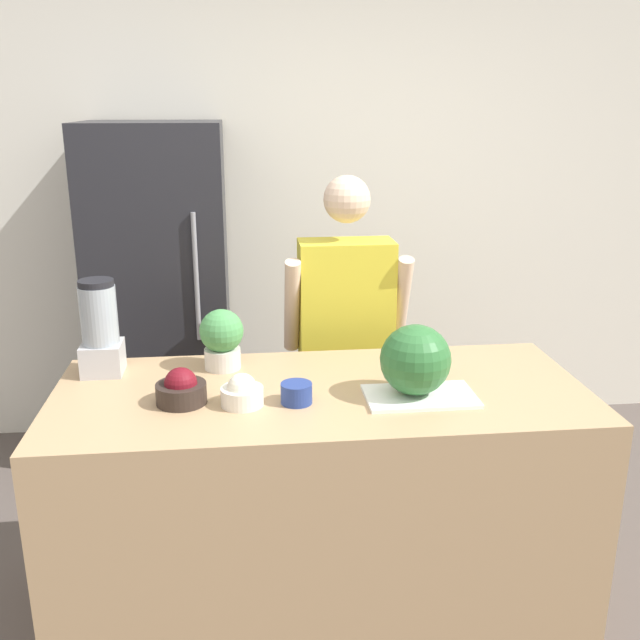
{
  "coord_description": "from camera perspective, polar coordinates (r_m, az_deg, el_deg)",
  "views": [
    {
      "loc": [
        -0.27,
        -1.96,
        1.91
      ],
      "look_at": [
        0.0,
        0.46,
        1.17
      ],
      "focal_mm": 40.0,
      "sensor_mm": 36.0,
      "label": 1
    }
  ],
  "objects": [
    {
      "name": "counter_island",
      "position": [
        2.79,
        0.1,
        -14.28
      ],
      "size": [
        1.93,
        0.83,
        0.92
      ],
      "color": "tan",
      "rests_on": "ground_plane"
    },
    {
      "name": "wall_back",
      "position": [
        4.17,
        -2.6,
        8.63
      ],
      "size": [
        8.0,
        0.06,
        2.6
      ],
      "color": "white",
      "rests_on": "ground_plane"
    },
    {
      "name": "bowl_small_blue",
      "position": [
        2.46,
        -1.9,
        -5.87
      ],
      "size": [
        0.11,
        0.11,
        0.07
      ],
      "color": "navy",
      "rests_on": "counter_island"
    },
    {
      "name": "bowl_cream",
      "position": [
        2.46,
        -6.26,
        -5.79
      ],
      "size": [
        0.15,
        0.15,
        0.11
      ],
      "color": "white",
      "rests_on": "counter_island"
    },
    {
      "name": "bowl_cherries",
      "position": [
        2.5,
        -11.05,
        -5.47
      ],
      "size": [
        0.17,
        0.17,
        0.13
      ],
      "color": "#2D231E",
      "rests_on": "counter_island"
    },
    {
      "name": "cutting_board",
      "position": [
        2.53,
        8.01,
        -6.07
      ],
      "size": [
        0.39,
        0.23,
        0.01
      ],
      "color": "white",
      "rests_on": "counter_island"
    },
    {
      "name": "blender",
      "position": [
        2.8,
        -17.19,
        -0.73
      ],
      "size": [
        0.15,
        0.15,
        0.37
      ],
      "color": "#B7B7BC",
      "rests_on": "counter_island"
    },
    {
      "name": "person",
      "position": [
        3.32,
        2.04,
        -2.16
      ],
      "size": [
        0.57,
        0.26,
        1.61
      ],
      "color": "gray",
      "rests_on": "ground_plane"
    },
    {
      "name": "potted_plant",
      "position": [
        2.77,
        -7.86,
        -1.41
      ],
      "size": [
        0.17,
        0.17,
        0.24
      ],
      "color": "beige",
      "rests_on": "counter_island"
    },
    {
      "name": "watermelon",
      "position": [
        2.49,
        7.64,
        -3.18
      ],
      "size": [
        0.25,
        0.25,
        0.25
      ],
      "color": "#2D6B33",
      "rests_on": "cutting_board"
    },
    {
      "name": "refrigerator",
      "position": [
        3.91,
        -12.57,
        1.8
      ],
      "size": [
        0.71,
        0.65,
        1.82
      ],
      "color": "#232328",
      "rests_on": "ground_plane"
    }
  ]
}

